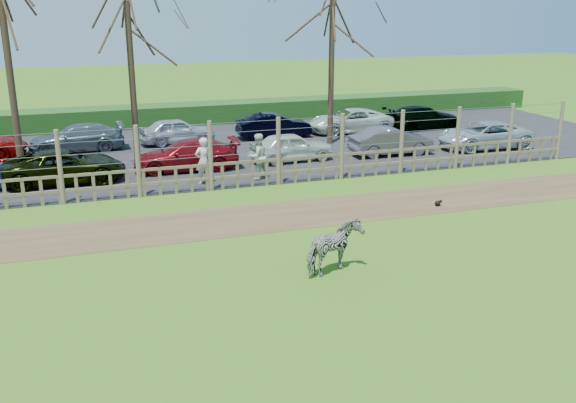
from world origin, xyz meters
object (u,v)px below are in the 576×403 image
object	(u,v)px
tree_left	(4,25)
crow	(438,203)
tree_right	(332,30)
car_9	(77,138)
car_6	(484,135)
visitor_b	(258,157)
car_4	(291,147)
car_3	(186,155)
car_11	(274,126)
zebra	(334,248)
visitor_a	(203,161)
tree_mid	(129,43)
car_5	(391,141)
car_10	(177,131)
car_12	(350,121)
car_2	(65,166)
car_13	(422,117)

from	to	relation	value
tree_left	crow	xyz separation A→B (m)	(13.14, -8.70, -5.51)
tree_right	car_9	distance (m)	12.43
car_6	car_9	bearing A→B (deg)	-103.54
visitor_b	car_4	distance (m)	3.21
tree_left	car_3	bearing A→B (deg)	-12.58
car_4	car_6	bearing A→B (deg)	-97.99
visitor_b	crow	distance (m)	6.94
crow	car_11	size ratio (longest dim) A/B	0.07
zebra	car_9	world-z (taller)	zebra
car_9	car_4	bearing A→B (deg)	60.67
visitor_a	car_3	xyz separation A→B (m)	(-0.23, 2.26, -0.26)
zebra	visitor_a	world-z (taller)	visitor_a
car_6	crow	bearing A→B (deg)	-40.37
zebra	crow	xyz separation A→B (m)	(5.34, 3.94, -0.55)
tree_mid	crow	bearing A→B (deg)	-48.31
car_4	car_5	bearing A→B (deg)	-98.87
car_3	car_6	xyz separation A→B (m)	(13.58, -0.35, 0.00)
visitor_a	car_3	size ratio (longest dim) A/B	0.42
car_10	car_12	size ratio (longest dim) A/B	0.82
car_4	car_9	distance (m)	9.76
car_4	tree_mid	bearing A→B (deg)	64.64
tree_left	car_9	world-z (taller)	tree_left
car_3	car_4	xyz separation A→B (m)	(4.44, 0.11, 0.00)
crow	car_12	distance (m)	12.61
tree_right	car_12	size ratio (longest dim) A/B	1.70
tree_left	tree_right	world-z (taller)	tree_left
car_5	car_10	size ratio (longest dim) A/B	1.03
visitor_b	crow	bearing A→B (deg)	114.21
car_2	car_9	distance (m)	5.39
car_10	tree_mid	bearing A→B (deg)	136.14
car_5	car_13	bearing A→B (deg)	-39.84
zebra	crow	bearing A→B (deg)	-79.34
tree_mid	car_10	bearing A→B (deg)	52.44
car_4	car_13	world-z (taller)	same
car_12	tree_left	bearing A→B (deg)	-73.83
visitor_b	car_12	world-z (taller)	visitor_b
visitor_b	car_12	xyz separation A→B (m)	(7.04, 7.31, -0.26)
car_11	car_5	bearing A→B (deg)	-142.86
car_3	car_9	distance (m)	6.38
tree_right	visitor_a	xyz separation A→B (m)	(-7.09, -5.14, -4.34)
car_4	car_11	distance (m)	4.98
car_3	car_5	world-z (taller)	same
car_10	visitor_b	bearing A→B (deg)	-172.80
tree_mid	zebra	distance (m)	14.65
tree_mid	car_10	xyz separation A→B (m)	(2.18, 2.83, -4.23)
visitor_a	car_9	size ratio (longest dim) A/B	0.42
tree_right	car_2	size ratio (longest dim) A/B	1.70
tree_left	car_6	xyz separation A→B (m)	(19.76, -1.73, -4.98)
car_5	car_12	size ratio (longest dim) A/B	0.84
car_4	car_11	size ratio (longest dim) A/B	0.97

